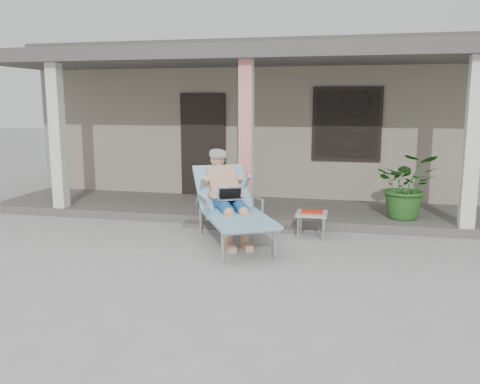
# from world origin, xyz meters

# --- Properties ---
(ground) EXTENTS (60.00, 60.00, 0.00)m
(ground) POSITION_xyz_m (0.00, 0.00, 0.00)
(ground) COLOR #9E9E99
(ground) RESTS_ON ground
(house) EXTENTS (10.40, 5.40, 3.30)m
(house) POSITION_xyz_m (0.00, 6.50, 1.67)
(house) COLOR gray
(house) RESTS_ON ground
(porch_deck) EXTENTS (10.00, 2.00, 0.15)m
(porch_deck) POSITION_xyz_m (0.00, 3.00, 0.07)
(porch_deck) COLOR #605B56
(porch_deck) RESTS_ON ground
(porch_overhang) EXTENTS (10.00, 2.30, 2.85)m
(porch_overhang) POSITION_xyz_m (0.00, 2.95, 2.79)
(porch_overhang) COLOR silver
(porch_overhang) RESTS_ON porch_deck
(porch_step) EXTENTS (2.00, 0.30, 0.07)m
(porch_step) POSITION_xyz_m (0.00, 1.85, 0.04)
(porch_step) COLOR #605B56
(porch_step) RESTS_ON ground
(lounger) EXTENTS (1.71, 2.24, 1.42)m
(lounger) POSITION_xyz_m (-0.04, 1.13, 0.87)
(lounger) COLOR #B7B7BC
(lounger) RESTS_ON ground
(side_table) EXTENTS (0.47, 0.47, 0.42)m
(side_table) POSITION_xyz_m (1.16, 1.59, 0.35)
(side_table) COLOR #AEADA9
(side_table) RESTS_ON ground
(potted_palm) EXTENTS (1.02, 0.89, 1.11)m
(potted_palm) POSITION_xyz_m (2.64, 2.60, 0.70)
(potted_palm) COLOR #26591E
(potted_palm) RESTS_ON porch_deck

